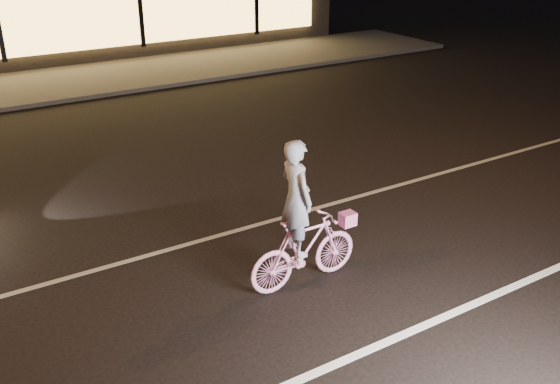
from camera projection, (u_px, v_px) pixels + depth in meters
ground at (228, 316)px, 8.01m from camera, size 90.00×90.00×0.00m
lane_stripe_near at (291, 384)px, 6.85m from camera, size 60.00×0.12×0.01m
lane_stripe_far at (167, 250)px, 9.56m from camera, size 60.00×0.10×0.01m
sidewalk at (20, 89)px, 18.04m from camera, size 30.00×4.00×0.12m
cyclist at (302, 235)px, 8.40m from camera, size 1.70×0.59×2.14m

